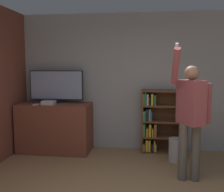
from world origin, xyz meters
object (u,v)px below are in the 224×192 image
person (191,112)px  waste_bin (176,150)px  television (56,86)px  bookshelf (158,122)px  game_console (49,103)px

person → waste_bin: 1.11m
television → person: bearing=-26.2°
bookshelf → waste_bin: (0.31, -0.50, -0.38)m
game_console → waste_bin: game_console is taller
game_console → bookshelf: size_ratio=0.19×
bookshelf → waste_bin: 0.70m
person → waste_bin: (-0.09, 0.76, -0.81)m
person → game_console: bearing=-136.3°
bookshelf → television: bearing=-177.7°
bookshelf → person: bearing=-72.4°
person → bookshelf: bearing=171.4°
game_console → person: person is taller
game_console → bookshelf: 2.12m
person → television: bearing=-142.4°
television → waste_bin: bearing=-10.3°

